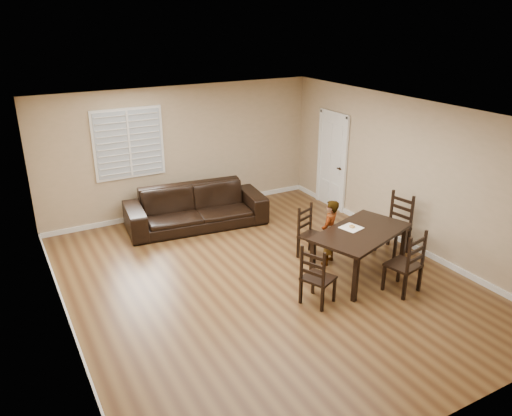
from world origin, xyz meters
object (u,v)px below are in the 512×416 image
(chair_near, at_px, (307,233))
(chair_left, at_px, (314,280))
(chair_right, at_px, (398,225))
(sofa, at_px, (196,207))
(dining_table, at_px, (361,236))
(child, at_px, (329,232))
(donut, at_px, (352,226))
(chair_far, at_px, (410,267))

(chair_near, bearing_deg, chair_left, -142.05)
(chair_right, height_order, sofa, chair_right)
(dining_table, xyz_separation_m, chair_right, (1.20, 0.40, -0.21))
(child, xyz_separation_m, sofa, (-1.36, 2.61, -0.17))
(chair_left, height_order, sofa, chair_left)
(dining_table, bearing_deg, chair_left, -179.60)
(chair_right, relative_size, sofa, 0.39)
(chair_near, distance_m, chair_left, 1.66)
(dining_table, bearing_deg, sofa, 97.29)
(chair_right, xyz_separation_m, donut, (-1.24, -0.21, 0.32))
(dining_table, distance_m, child, 0.62)
(chair_near, xyz_separation_m, sofa, (-1.22, 2.18, -0.02))
(chair_left, xyz_separation_m, sofa, (-0.36, 3.60, -0.03))
(donut, relative_size, sofa, 0.04)
(chair_left, distance_m, sofa, 3.62)
(chair_left, xyz_separation_m, child, (1.00, 0.99, 0.15))
(chair_near, bearing_deg, dining_table, -91.97)
(chair_right, distance_m, sofa, 3.93)
(chair_right, bearing_deg, dining_table, -82.54)
(dining_table, relative_size, chair_right, 1.75)
(chair_right, distance_m, donut, 1.30)
(chair_near, distance_m, chair_right, 1.66)
(chair_near, xyz_separation_m, chair_right, (1.55, -0.60, 0.06))
(chair_right, bearing_deg, chair_near, -122.10)
(chair_left, bearing_deg, child, -68.42)
(chair_right, bearing_deg, donut, -91.16)
(chair_near, bearing_deg, donut, -90.54)
(chair_left, xyz_separation_m, donut, (1.16, 0.60, 0.38))
(child, bearing_deg, sofa, -95.48)
(chair_left, xyz_separation_m, chair_right, (2.40, 0.82, 0.06))
(chair_near, height_order, sofa, chair_near)
(chair_near, xyz_separation_m, child, (0.15, -0.42, 0.15))
(chair_near, relative_size, chair_right, 0.87)
(chair_right, bearing_deg, child, -108.10)
(chair_far, xyz_separation_m, sofa, (-1.83, 4.03, -0.07))
(dining_table, xyz_separation_m, child, (-0.20, 0.58, -0.12))
(chair_left, height_order, child, child)
(chair_near, relative_size, chair_far, 0.91)
(chair_far, xyz_separation_m, chair_left, (-1.47, 0.43, -0.04))
(donut, bearing_deg, child, 111.71)
(dining_table, xyz_separation_m, sofa, (-1.56, 3.18, -0.30))
(chair_right, relative_size, donut, 11.11)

